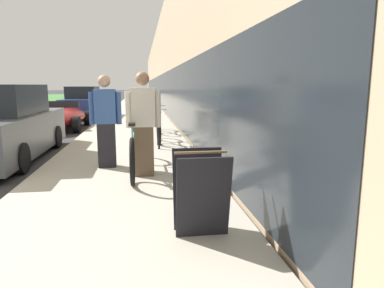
% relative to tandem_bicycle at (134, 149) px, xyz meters
% --- Properties ---
extents(sidewalk_slab, '(3.24, 70.00, 0.11)m').
position_rel_tandem_bicycle_xyz_m(sidewalk_slab, '(-0.20, 19.01, -0.46)').
color(sidewalk_slab, '#B2AA99').
rests_on(sidewalk_slab, ground).
extents(storefront_facade, '(10.01, 70.00, 6.13)m').
position_rel_tandem_bicycle_xyz_m(storefront_facade, '(6.45, 27.01, 2.54)').
color(storefront_facade, tan).
rests_on(storefront_facade, ground).
extents(tandem_bicycle, '(0.52, 2.77, 0.98)m').
position_rel_tandem_bicycle_xyz_m(tandem_bicycle, '(0.00, 0.00, 0.00)').
color(tandem_bicycle, black).
rests_on(tandem_bicycle, sidewalk_slab).
extents(person_rider, '(0.61, 0.24, 1.80)m').
position_rel_tandem_bicycle_xyz_m(person_rider, '(0.19, -0.35, 0.50)').
color(person_rider, brown).
rests_on(person_rider, sidewalk_slab).
extents(person_bystander, '(0.60, 0.23, 1.77)m').
position_rel_tandem_bicycle_xyz_m(person_bystander, '(-0.52, 0.38, 0.48)').
color(person_bystander, black).
rests_on(person_bystander, sidewalk_slab).
extents(bike_rack_hoop, '(0.05, 0.60, 0.84)m').
position_rel_tandem_bicycle_xyz_m(bike_rack_hoop, '(0.57, 2.38, 0.10)').
color(bike_rack_hoop, black).
rests_on(bike_rack_hoop, sidewalk_slab).
extents(cruiser_bike_nearest, '(0.52, 1.67, 0.89)m').
position_rel_tandem_bicycle_xyz_m(cruiser_bike_nearest, '(0.61, 3.19, -0.03)').
color(cruiser_bike_nearest, black).
rests_on(cruiser_bike_nearest, sidewalk_slab).
extents(cruiser_bike_middle, '(0.52, 1.72, 0.89)m').
position_rel_tandem_bicycle_xyz_m(cruiser_bike_middle, '(0.71, 5.27, -0.04)').
color(cruiser_bike_middle, black).
rests_on(cruiser_bike_middle, sidewalk_slab).
extents(sandwich_board_sign, '(0.56, 0.56, 0.90)m').
position_rel_tandem_bicycle_xyz_m(sandwich_board_sign, '(0.77, -2.84, 0.04)').
color(sandwich_board_sign, black).
rests_on(sandwich_board_sign, sidewalk_slab).
extents(parked_sedan_curbside, '(1.76, 4.58, 1.69)m').
position_rel_tandem_bicycle_xyz_m(parked_sedan_curbside, '(-2.93, 1.85, 0.25)').
color(parked_sedan_curbside, '#4C5156').
rests_on(parked_sedan_curbside, ground).
extents(vintage_roadster_curbside, '(1.77, 4.22, 1.05)m').
position_rel_tandem_bicycle_xyz_m(vintage_roadster_curbside, '(-2.91, 7.37, -0.06)').
color(vintage_roadster_curbside, maroon).
rests_on(vintage_roadster_curbside, ground).
extents(parked_sedan_far, '(1.77, 4.50, 1.60)m').
position_rel_tandem_bicycle_xyz_m(parked_sedan_far, '(-2.90, 12.54, 0.21)').
color(parked_sedan_far, navy).
rests_on(parked_sedan_far, ground).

